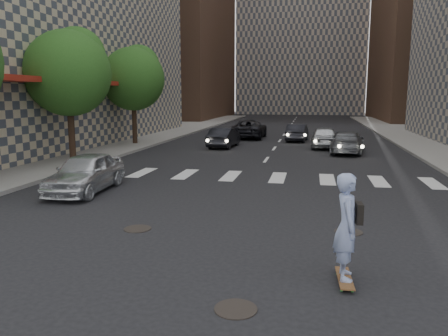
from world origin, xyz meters
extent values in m
plane|color=black|center=(0.00, 0.00, 0.00)|extent=(160.00, 160.00, 0.00)
cube|color=gray|center=(-14.50, 20.00, 0.07)|extent=(13.00, 80.00, 0.15)
cube|color=black|center=(-11.20, 10.00, 2.00)|extent=(0.30, 14.00, 4.00)
cube|color=maroon|center=(-10.40, 10.00, 4.10)|extent=(1.60, 14.00, 0.25)
cylinder|color=#382619|center=(-9.50, 11.00, 1.55)|extent=(0.32, 0.32, 2.80)
sphere|color=#204918|center=(-9.50, 11.00, 4.45)|extent=(4.20, 4.20, 4.20)
sphere|color=#204918|center=(-9.30, 11.60, 5.35)|extent=(2.80, 2.80, 2.80)
cylinder|color=#382619|center=(-9.50, 19.00, 1.55)|extent=(0.32, 0.32, 2.80)
sphere|color=#204918|center=(-9.50, 19.00, 4.45)|extent=(4.20, 4.20, 4.20)
sphere|color=#204918|center=(-9.30, 19.60, 5.35)|extent=(2.80, 2.80, 2.80)
cylinder|color=black|center=(1.20, -2.50, 0.01)|extent=(0.70, 0.70, 0.02)
cylinder|color=black|center=(-2.00, 1.20, 0.01)|extent=(0.70, 0.70, 0.02)
cylinder|color=black|center=(3.30, 2.00, 0.01)|extent=(0.70, 0.70, 0.02)
cube|color=brown|center=(2.98, -1.12, 0.10)|extent=(0.30, 1.04, 0.02)
cylinder|color=green|center=(2.91, -1.49, 0.03)|extent=(0.04, 0.07, 0.07)
cylinder|color=green|center=(3.09, -1.48, 0.03)|extent=(0.04, 0.07, 0.07)
cylinder|color=green|center=(2.88, -0.76, 0.03)|extent=(0.04, 0.07, 0.07)
cylinder|color=green|center=(3.06, -0.75, 0.03)|extent=(0.04, 0.07, 0.07)
imported|color=#87A2C5|center=(2.98, -1.12, 1.08)|extent=(0.49, 0.73, 1.94)
cube|color=black|center=(3.19, -1.05, 1.32)|extent=(0.13, 0.33, 0.37)
imported|color=silver|center=(-5.50, 4.99, 0.69)|extent=(1.85, 4.15, 1.39)
imported|color=black|center=(-3.30, 19.06, 0.65)|extent=(1.58, 4.00, 1.30)
imported|color=slate|center=(4.42, 17.59, 0.64)|extent=(2.37, 4.60, 1.28)
imported|color=black|center=(-2.54, 25.54, 0.72)|extent=(2.41, 5.18, 1.44)
imported|color=#B5B9BD|center=(3.16, 20.00, 0.71)|extent=(1.78, 4.20, 1.42)
imported|color=black|center=(1.29, 24.00, 0.64)|extent=(1.63, 3.96, 1.28)
camera|label=1|loc=(2.30, -8.94, 3.40)|focal=35.00mm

